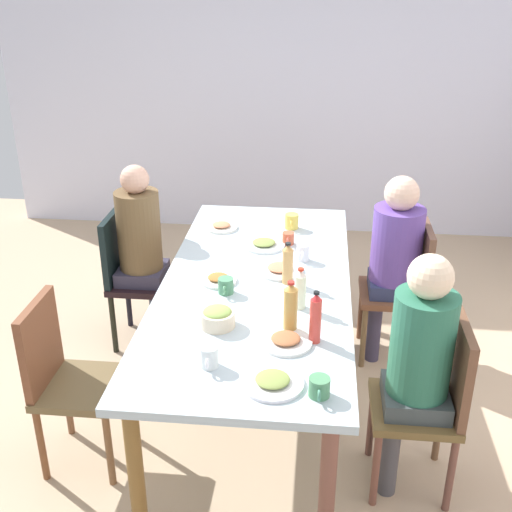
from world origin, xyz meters
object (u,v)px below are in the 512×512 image
(person_0, at_px, (418,356))
(cup_5, at_px, (303,253))
(person_2, at_px, (394,252))
(plate_4, at_px, (221,227))
(person_3, at_px, (142,242))
(cup_2, at_px, (226,286))
(chair_0, at_px, (433,397))
(chair_1, at_px, (65,374))
(plate_2, at_px, (273,382))
(dining_table, at_px, (256,293))
(plate_3, at_px, (218,279))
(bowl_0, at_px, (217,317))
(plate_5, at_px, (264,244))
(cup_4, at_px, (209,357))
(bottle_2, at_px, (290,308))
(plate_0, at_px, (280,269))
(cup_1, at_px, (292,221))
(bottle_1, at_px, (288,264))
(bottle_3, at_px, (300,289))
(bottle_0, at_px, (315,318))
(cup_3, at_px, (288,238))
(plate_1, at_px, (286,341))
(chair_3, at_px, (130,272))
(cup_0, at_px, (319,387))

(person_0, bearing_deg, cup_5, -147.52)
(person_2, bearing_deg, plate_4, -97.86)
(person_3, distance_m, cup_2, 0.98)
(chair_0, distance_m, person_0, 0.24)
(chair_0, bearing_deg, person_2, -175.51)
(chair_1, height_order, plate_2, chair_1)
(dining_table, relative_size, plate_2, 8.87)
(plate_3, distance_m, bowl_0, 0.46)
(plate_3, bearing_deg, plate_5, 157.98)
(cup_4, bearing_deg, person_3, -153.98)
(cup_2, xyz_separation_m, bottle_2, (0.34, 0.35, 0.08))
(dining_table, height_order, plate_0, plate_0)
(plate_3, xyz_separation_m, plate_4, (-0.75, -0.10, -0.00))
(cup_1, xyz_separation_m, cup_4, (1.59, -0.27, -0.00))
(bottle_1, bearing_deg, dining_table, -89.29)
(bowl_0, height_order, bottle_3, bottle_3)
(bottle_2, bearing_deg, bottle_0, 54.93)
(person_2, xyz_separation_m, bottle_3, (0.84, -0.55, 0.15))
(cup_4, bearing_deg, cup_3, 169.05)
(plate_1, bearing_deg, plate_4, -159.42)
(person_2, distance_m, bowl_0, 1.41)
(plate_4, xyz_separation_m, plate_5, (0.26, 0.30, 0.00))
(chair_0, xyz_separation_m, plate_4, (-1.30, -1.19, 0.28))
(plate_4, relative_size, bottle_0, 0.81)
(chair_3, height_order, cup_0, chair_3)
(bowl_0, xyz_separation_m, cup_1, (-1.26, 0.28, 0.00))
(dining_table, xyz_separation_m, cup_3, (-0.52, 0.14, 0.11))
(bowl_0, xyz_separation_m, bottle_0, (0.09, 0.46, 0.07))
(plate_4, bearing_deg, cup_1, 96.61)
(plate_3, xyz_separation_m, plate_5, (-0.49, 0.20, 0.00))
(bowl_0, distance_m, bottle_1, 0.57)
(bowl_0, distance_m, cup_3, 1.04)
(person_2, bearing_deg, cup_3, -85.16)
(dining_table, relative_size, chair_1, 2.55)
(person_0, bearing_deg, bowl_0, -95.68)
(chair_3, bearing_deg, cup_1, 101.12)
(cup_5, bearing_deg, person_2, 116.78)
(bowl_0, distance_m, cup_1, 1.29)
(cup_3, distance_m, bottle_3, 0.79)
(cup_0, xyz_separation_m, cup_4, (-0.16, -0.47, 0.01))
(person_0, height_order, bottle_3, person_0)
(person_0, height_order, bottle_2, person_0)
(person_2, xyz_separation_m, cup_0, (1.55, -0.44, 0.09))
(dining_table, relative_size, bottle_0, 8.97)
(bowl_0, bearing_deg, bottle_3, 119.60)
(person_3, distance_m, bottle_2, 1.47)
(person_0, xyz_separation_m, bowl_0, (-0.09, -0.93, 0.09))
(plate_4, bearing_deg, plate_3, 7.45)
(plate_3, xyz_separation_m, cup_1, (-0.80, 0.35, 0.03))
(plate_5, bearing_deg, plate_1, 10.58)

